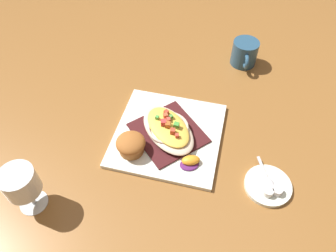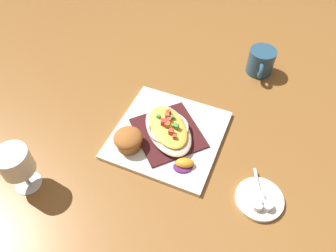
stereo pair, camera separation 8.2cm
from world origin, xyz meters
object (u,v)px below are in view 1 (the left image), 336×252
Objects in this scene: coffee_mug at (244,54)px; orange_garnish at (190,161)px; square_plate at (168,135)px; creamer_cup_1 at (277,191)px; creamer_saucer at (268,186)px; muffin at (131,144)px; spoon at (268,181)px; gratin_dish at (168,128)px; creamer_cup_0 at (268,192)px; stemmed_glass at (21,184)px.

orange_garnish is at bearing -19.74° from coffee_mug.
square_plate is 11.42× the size of creamer_cup_1.
coffee_mug reaches higher than creamer_saucer.
square_plate reaches higher than creamer_saucer.
muffin reaches higher than creamer_saucer.
gratin_dish is at bearing -116.17° from spoon.
creamer_cup_0 reaches higher than creamer_saucer.
creamer_saucer is 4.59× the size of creamer_cup_0.
muffin is 0.34m from creamer_cup_0.
orange_garnish reaches higher than creamer_saucer.
gratin_dish is at bearing -33.11° from coffee_mug.
creamer_saucer is (0.06, 0.33, -0.03)m from muffin.
muffin reaches higher than orange_garnish.
orange_garnish is at bearing -109.49° from creamer_cup_0.
gratin_dish is at bearing -144.16° from orange_garnish.
creamer_cup_1 is at bearing 61.07° from square_plate.
creamer_saucer is (0.13, 0.25, -0.03)m from gratin_dish.
square_plate is at bearing -121.88° from creamer_cup_0.
stemmed_glass is 5.13× the size of creamer_cup_0.
orange_garnish is at bearing 35.84° from gratin_dish.
creamer_cup_1 is at bearing 6.48° from coffee_mug.
stemmed_glass reaches higher than creamer_saucer.
creamer_cup_0 is at bearing 3.91° from coffee_mug.
gratin_dish reaches higher than creamer_saucer.
square_plate is 2.49× the size of coffee_mug.
stemmed_glass is at bearing -42.23° from coffee_mug.
muffin is at bearing -98.99° from orange_garnish.
spoon is at bearing -144.83° from creamer_cup_1.
coffee_mug is at bearing 146.89° from square_plate.
creamer_cup_0 is (0.47, 0.03, -0.02)m from coffee_mug.
spoon is (0.44, 0.04, -0.02)m from coffee_mug.
square_plate is 2.94× the size of spoon.
gratin_dish is 0.36m from stemmed_glass.
orange_garnish is at bearing -102.03° from creamer_saucer.
creamer_cup_0 is (-0.07, 0.53, -0.07)m from stemmed_glass.
stemmed_glass reaches higher than spoon.
creamer_cup_0 is (0.03, -0.00, 0.00)m from spoon.
creamer_cup_0 is 1.00× the size of creamer_cup_1.
creamer_cup_0 is at bearing 58.11° from gratin_dish.
stemmed_glass is at bearing -52.00° from gratin_dish.
orange_garnish is 2.37× the size of creamer_cup_0.
stemmed_glass is at bearing -51.52° from muffin.
creamer_cup_0 is at bearing -75.64° from creamer_cup_1.
gratin_dish is 2.86× the size of muffin.
gratin_dish is 3.66× the size of orange_garnish.
stemmed_glass is at bearing -52.00° from square_plate.
square_plate is 0.37m from stemmed_glass.
creamer_cup_0 is at bearing 75.14° from muffin.
orange_garnish is 2.37× the size of creamer_cup_1.
spoon is at bearing 63.83° from gratin_dish.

